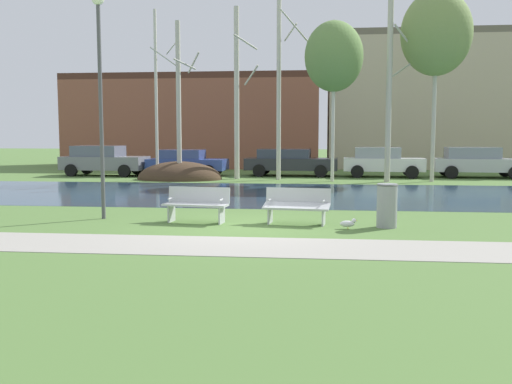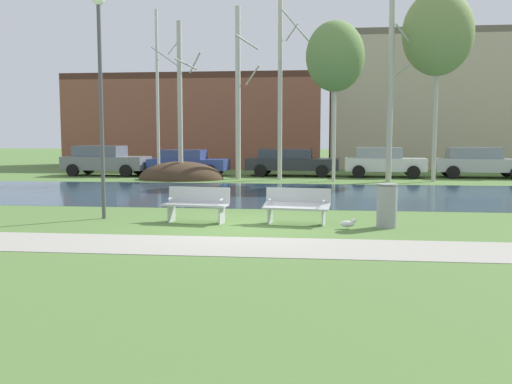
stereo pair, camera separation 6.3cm
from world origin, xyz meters
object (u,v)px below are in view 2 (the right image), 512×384
object	(u,v)px
parked_sedan_second_blue	(187,162)
parked_suv_fifth_silver	(479,162)
seagull	(348,223)
parked_van_nearest_grey	(105,160)
trash_bin	(387,205)
streetlamp	(100,71)
bench_left	(197,203)
parked_wagon_fourth_white	(383,162)
parked_hatch_third_dark	(291,162)
bench_right	(297,205)

from	to	relation	value
parked_sedan_second_blue	parked_suv_fifth_silver	size ratio (longest dim) A/B	0.91
seagull	parked_van_nearest_grey	bearing A→B (deg)	127.04
trash_bin	seagull	distance (m)	1.04
streetlamp	parked_sedan_second_blue	distance (m)	15.52
bench_left	streetlamp	world-z (taller)	streetlamp
parked_van_nearest_grey	streetlamp	bearing A→B (deg)	-68.87
parked_suv_fifth_silver	streetlamp	bearing A→B (deg)	-130.82
trash_bin	parked_wagon_fourth_white	size ratio (longest dim) A/B	0.25
parked_hatch_third_dark	parked_suv_fifth_silver	xyz separation A→B (m)	(9.43, -0.21, 0.05)
streetlamp	parked_wagon_fourth_white	size ratio (longest dim) A/B	1.39
bench_right	parked_sedan_second_blue	distance (m)	16.80
bench_left	parked_sedan_second_blue	bearing A→B (deg)	104.14
bench_left	streetlamp	size ratio (longest dim) A/B	0.29
seagull	parked_sedan_second_blue	bearing A→B (deg)	115.24
bench_left	seagull	size ratio (longest dim) A/B	4.07
parked_wagon_fourth_white	parked_suv_fifth_silver	size ratio (longest dim) A/B	0.90
bench_right	parked_suv_fifth_silver	xyz separation A→B (m)	(8.43, 15.94, 0.33)
trash_bin	parked_wagon_fourth_white	distance (m)	16.20
parked_wagon_fourth_white	parked_van_nearest_grey	bearing A→B (deg)	-177.85
bench_right	streetlamp	world-z (taller)	streetlamp
bench_left	parked_van_nearest_grey	distance (m)	17.42
bench_right	parked_van_nearest_grey	size ratio (longest dim) A/B	0.37
trash_bin	parked_sedan_second_blue	world-z (taller)	parked_sedan_second_blue
parked_hatch_third_dark	seagull	bearing A→B (deg)	-82.50
bench_right	seagull	size ratio (longest dim) A/B	4.07
seagull	parked_van_nearest_grey	size ratio (longest dim) A/B	0.09
bench_left	parked_van_nearest_grey	world-z (taller)	parked_van_nearest_grey
parked_sedan_second_blue	parked_wagon_fourth_white	world-z (taller)	parked_wagon_fourth_white
bench_left	parked_sedan_second_blue	xyz separation A→B (m)	(-3.91, 15.53, 0.26)
parked_van_nearest_grey	parked_suv_fifth_silver	bearing A→B (deg)	1.91
streetlamp	parked_hatch_third_dark	bearing A→B (deg)	75.70
parked_hatch_third_dark	parked_suv_fifth_silver	size ratio (longest dim) A/B	1.06
bench_right	bench_left	bearing A→B (deg)	180.00
seagull	parked_suv_fifth_silver	bearing A→B (deg)	66.40
parked_wagon_fourth_white	parked_sedan_second_blue	bearing A→B (deg)	-178.21
seagull	parked_hatch_third_dark	distance (m)	16.90
bench_right	parked_van_nearest_grey	distance (m)	18.73
bench_left	bench_right	size ratio (longest dim) A/B	1.00
parked_hatch_third_dark	parked_suv_fifth_silver	distance (m)	9.43
bench_right	parked_suv_fifth_silver	distance (m)	18.04
parked_van_nearest_grey	parked_wagon_fourth_white	world-z (taller)	parked_van_nearest_grey
seagull	parked_sedan_second_blue	distance (m)	17.83
bench_right	trash_bin	distance (m)	2.13
parked_suv_fifth_silver	bench_right	bearing A→B (deg)	-117.88
parked_van_nearest_grey	parked_wagon_fourth_white	size ratio (longest dim) A/B	1.10
parked_van_nearest_grey	parked_sedan_second_blue	world-z (taller)	parked_van_nearest_grey
parked_sedan_second_blue	parked_suv_fifth_silver	world-z (taller)	parked_suv_fifth_silver
bench_left	parked_suv_fifth_silver	world-z (taller)	parked_suv_fifth_silver
bench_left	trash_bin	bearing A→B (deg)	-3.32
bench_right	trash_bin	bearing A→B (deg)	-7.19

